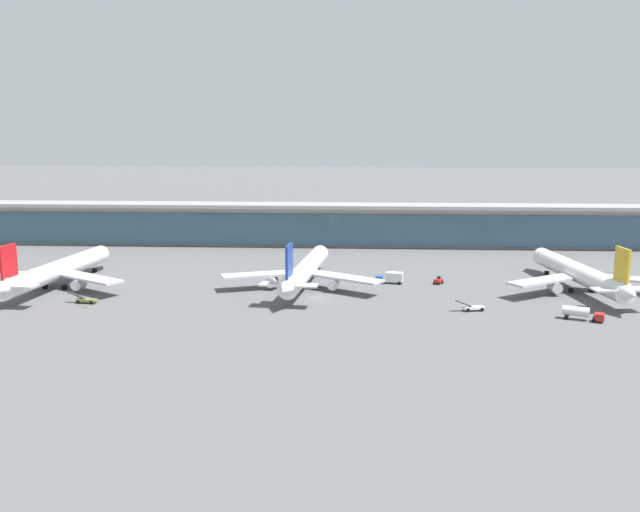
% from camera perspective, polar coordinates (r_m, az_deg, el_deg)
% --- Properties ---
extents(ground_plane, '(1200.00, 1200.00, 0.00)m').
position_cam_1_polar(ground_plane, '(166.24, -0.38, -3.56)').
color(ground_plane, '#515154').
extents(airliner_left_stand, '(42.51, 55.59, 14.80)m').
position_cam_1_polar(airliner_left_stand, '(188.43, -21.49, -1.16)').
color(airliner_left_stand, white).
rests_on(airliner_left_stand, ground).
extents(airliner_centre_stand, '(42.51, 55.59, 14.80)m').
position_cam_1_polar(airliner_centre_stand, '(175.82, -1.28, -1.21)').
color(airliner_centre_stand, white).
rests_on(airliner_centre_stand, ground).
extents(airliner_right_stand, '(42.35, 55.52, 14.80)m').
position_cam_1_polar(airliner_right_stand, '(184.13, 21.22, -1.40)').
color(airliner_right_stand, white).
rests_on(airliner_right_stand, ground).
extents(service_truck_near_nose_red, '(3.01, 3.33, 2.05)m').
position_cam_1_polar(service_truck_near_nose_red, '(183.45, 10.03, -2.09)').
color(service_truck_near_nose_red, '#B21E1E').
rests_on(service_truck_near_nose_red, ground).
extents(service_truck_under_wing_blue, '(7.61, 3.68, 3.10)m').
position_cam_1_polar(service_truck_under_wing_blue, '(182.01, 6.08, -1.82)').
color(service_truck_under_wing_blue, '#234C9E').
rests_on(service_truck_under_wing_blue, ground).
extents(service_truck_mid_apron_white, '(6.94, 2.76, 2.70)m').
position_cam_1_polar(service_truck_mid_apron_white, '(157.91, 12.86, -4.29)').
color(service_truck_mid_apron_white, silver).
rests_on(service_truck_mid_apron_white, ground).
extents(service_truck_by_tail_red, '(8.82, 5.28, 2.95)m').
position_cam_1_polar(service_truck_by_tail_red, '(157.09, 21.32, -4.50)').
color(service_truck_by_tail_red, '#B21E1E').
rests_on(service_truck_by_tail_red, ground).
extents(service_truck_on_taxiway_olive, '(6.92, 2.44, 2.70)m').
position_cam_1_polar(service_truck_on_taxiway_olive, '(170.25, -19.31, -3.55)').
color(service_truck_on_taxiway_olive, olive).
rests_on(service_truck_on_taxiway_olive, ground).
extents(terminal_building, '(258.61, 12.80, 15.20)m').
position_cam_1_polar(terminal_building, '(239.37, 0.75, 2.74)').
color(terminal_building, '#B2ADA3').
rests_on(terminal_building, ground).
extents(safety_cone_alpha, '(0.62, 0.62, 0.70)m').
position_cam_1_polar(safety_cone_alpha, '(166.30, -19.32, -4.05)').
color(safety_cone_alpha, orange).
rests_on(safety_cone_alpha, ground).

